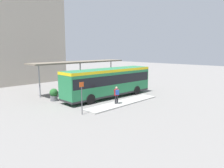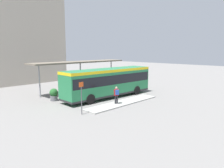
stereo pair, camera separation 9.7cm
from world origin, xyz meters
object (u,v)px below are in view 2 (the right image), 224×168
object	(u,v)px
pedestrian_waiting	(117,94)
potted_planter_near_shelter	(54,94)
platform_sign	(81,97)
bicycle_black	(137,83)
bicycle_red	(132,83)
potted_planter_far_side	(124,82)
city_bus	(109,81)

from	to	relation	value
pedestrian_waiting	potted_planter_near_shelter	size ratio (longest dim) A/B	1.28
potted_planter_near_shelter	platform_sign	bearing A→B (deg)	-100.09
pedestrian_waiting	bicycle_black	xyz separation A→B (m)	(11.02, 5.73, -0.74)
bicycle_red	potted_planter_near_shelter	bearing A→B (deg)	82.04
potted_planter_near_shelter	platform_sign	world-z (taller)	platform_sign
pedestrian_waiting	potted_planter_far_side	xyz separation A→B (m)	(8.35, 6.20, -0.38)
bicycle_black	bicycle_red	xyz separation A→B (m)	(-0.29, 0.86, -0.02)
potted_planter_far_side	platform_sign	size ratio (longest dim) A/B	0.50
potted_planter_near_shelter	pedestrian_waiting	bearing A→B (deg)	-61.25
pedestrian_waiting	platform_sign	bearing A→B (deg)	115.75
city_bus	pedestrian_waiting	size ratio (longest dim) A/B	6.79
city_bus	platform_sign	distance (m)	7.17
bicycle_red	potted_planter_near_shelter	distance (m)	14.10
bicycle_red	potted_planter_far_side	bearing A→B (deg)	89.57
city_bus	bicycle_black	xyz separation A→B (m)	(9.04, 2.68, -1.57)
city_bus	potted_planter_near_shelter	bearing A→B (deg)	153.22
pedestrian_waiting	platform_sign	world-z (taller)	platform_sign
bicycle_black	potted_planter_near_shelter	bearing A→B (deg)	98.31
potted_planter_far_side	platform_sign	xyz separation A→B (m)	(-12.81, -6.27, 0.83)
bicycle_black	platform_sign	size ratio (longest dim) A/B	0.60
bicycle_red	platform_sign	distance (m)	16.63
pedestrian_waiting	bicycle_black	size ratio (longest dim) A/B	1.03
bicycle_black	bicycle_red	distance (m)	0.91
city_bus	bicycle_black	size ratio (longest dim) A/B	7.02
bicycle_black	city_bus	bearing A→B (deg)	116.35
potted_planter_far_side	city_bus	bearing A→B (deg)	-153.75
potted_planter_far_side	platform_sign	distance (m)	14.28
platform_sign	city_bus	bearing A→B (deg)	25.90
bicycle_red	pedestrian_waiting	bearing A→B (deg)	111.70
city_bus	platform_sign	size ratio (longest dim) A/B	4.18
pedestrian_waiting	potted_planter_far_side	distance (m)	10.40
pedestrian_waiting	bicycle_black	world-z (taller)	pedestrian_waiting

